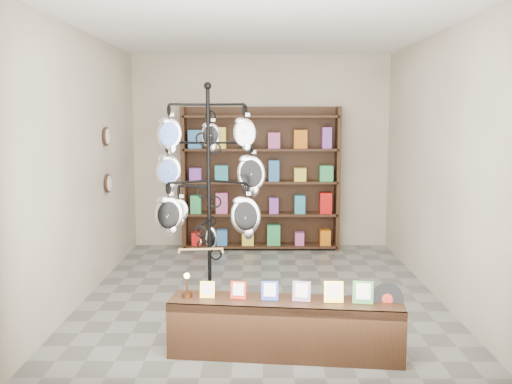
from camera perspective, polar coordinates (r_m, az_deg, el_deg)
ground at (r=6.77m, az=0.55°, el=-10.07°), size 5.00×5.00×0.00m
room_envelope at (r=6.46m, az=0.57°, el=5.77°), size 5.00×5.00×5.00m
display_tree at (r=5.92m, az=-4.76°, el=1.08°), size 1.23×1.01×2.40m
front_shelf at (r=5.05m, az=2.96°, el=-13.38°), size 2.02×0.62×0.70m
back_shelving at (r=8.81m, az=0.48°, el=0.90°), size 2.42×0.36×2.20m
wall_clocks at (r=7.53m, az=-14.66°, el=3.12°), size 0.03×0.24×0.84m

